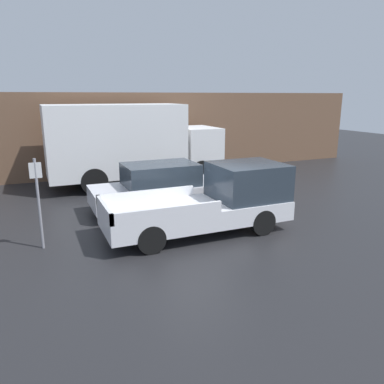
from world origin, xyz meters
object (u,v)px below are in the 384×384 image
(pickup_truck, at_px, (215,201))
(newspaper_box, at_px, (215,158))
(parking_sign, at_px, (38,199))
(car, at_px, (158,187))
(delivery_truck, at_px, (129,142))

(pickup_truck, bearing_deg, newspaper_box, 63.27)
(pickup_truck, height_order, newspaper_box, pickup_truck)
(parking_sign, bearing_deg, car, 27.59)
(car, xyz_separation_m, delivery_truck, (0.08, 4.27, 1.09))
(car, distance_m, parking_sign, 4.43)
(pickup_truck, relative_size, delivery_truck, 0.71)
(car, bearing_deg, delivery_truck, 88.95)
(car, height_order, parking_sign, parking_sign)
(car, height_order, delivery_truck, delivery_truck)
(pickup_truck, bearing_deg, delivery_truck, 97.08)
(pickup_truck, relative_size, newspaper_box, 4.74)
(pickup_truck, bearing_deg, parking_sign, 173.42)
(car, relative_size, newspaper_box, 3.95)
(pickup_truck, distance_m, delivery_truck, 6.99)
(parking_sign, distance_m, newspaper_box, 12.44)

